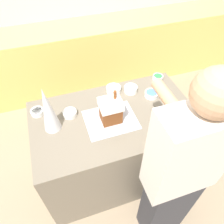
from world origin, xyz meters
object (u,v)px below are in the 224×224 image
Objects in this scene: candy_bowl_behind_tray at (131,89)px; candy_bowl_beside_tree at (37,112)px; person at (178,176)px; candy_bowl_near_tray_left at (70,113)px; decorative_tree at (48,110)px; candy_bowl_far_left at (158,77)px; candy_bowl_near_tray_right at (151,94)px; candy_bowl_front_corner at (114,89)px; gingerbread_house at (111,110)px; baking_tray at (111,120)px.

candy_bowl_behind_tray is 0.86m from candy_bowl_beside_tree.
candy_bowl_near_tray_left is at bearing 126.03° from person.
decorative_tree is at bearing 136.16° from person.
candy_bowl_near_tray_right is (-0.17, -0.20, -0.00)m from candy_bowl_far_left.
candy_bowl_far_left is at bearing 3.44° from candy_bowl_front_corner.
gingerbread_house is 2.39× the size of candy_bowl_near_tray_left.
baking_tray is at bearing -27.93° from candy_bowl_near_tray_left.
gingerbread_house is 0.72m from candy_bowl_far_left.
candy_bowl_near_tray_left is (-0.31, 0.16, -0.10)m from gingerbread_house.
baking_tray is at bearing -135.66° from candy_bowl_behind_tray.
decorative_tree is at bearing -164.48° from candy_bowl_behind_tray.
candy_bowl_behind_tray is 0.07× the size of person.
candy_bowl_far_left is at bearing 50.67° from candy_bowl_near_tray_right.
candy_bowl_near_tray_right reaches higher than candy_bowl_near_tray_left.
person is (0.27, -0.63, 0.01)m from baking_tray.
candy_bowl_behind_tray reaches higher than candy_bowl_near_tray_right.
candy_bowl_far_left is at bearing 30.85° from baking_tray.
candy_bowl_behind_tray is (0.15, -0.05, 0.00)m from candy_bowl_front_corner.
candy_bowl_far_left is (1.08, 0.29, -0.18)m from decorative_tree.
decorative_tree reaches higher than candy_bowl_near_tray_left.
person reaches higher than gingerbread_house.
person reaches higher than candy_bowl_front_corner.
candy_bowl_front_corner is 1.08× the size of candy_bowl_near_tray_right.
candy_bowl_near_tray_left is (-0.45, -0.17, -0.00)m from candy_bowl_front_corner.
candy_bowl_near_tray_left is 0.61m from candy_bowl_behind_tray.
candy_bowl_far_left is 1.05m from person.
candy_bowl_beside_tree is (-0.86, -0.01, -0.01)m from candy_bowl_behind_tray.
decorative_tree is at bearing 170.89° from baking_tray.
candy_bowl_near_tray_right is (0.31, -0.17, -0.00)m from candy_bowl_front_corner.
decorative_tree reaches higher than gingerbread_house.
candy_bowl_far_left reaches higher than candy_bowl_near_tray_left.
candy_bowl_near_tray_right is (0.76, -0.00, 0.00)m from candy_bowl_near_tray_left.
candy_bowl_near_tray_right is (0.45, 0.16, 0.02)m from baking_tray.
baking_tray is 0.63m from candy_bowl_beside_tree.
person is at bearing -47.04° from candy_bowl_beside_tree.
baking_tray is at bearing -9.11° from decorative_tree.
candy_bowl_near_tray_left is at bearing 152.07° from baking_tray.
candy_bowl_behind_tray is 0.33m from candy_bowl_far_left.
person reaches higher than candy_bowl_near_tray_left.
baking_tray is 0.48m from candy_bowl_near_tray_right.
candy_bowl_front_corner reaches higher than candy_bowl_far_left.
candy_bowl_far_left is 0.06× the size of person.
candy_bowl_far_left is (0.61, 0.37, -0.09)m from gingerbread_house.
baking_tray is at bearing -112.42° from candy_bowl_front_corner.
candy_bowl_near_tray_left is (0.15, 0.09, -0.18)m from decorative_tree.
candy_bowl_front_corner is 0.16m from candy_bowl_behind_tray.
candy_bowl_front_corner is at bearing 5.51° from candy_bowl_beside_tree.
gingerbread_house is at bearing 112.95° from person.
decorative_tree is at bearing -149.93° from candy_bowl_near_tray_left.
decorative_tree is 0.23× the size of person.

